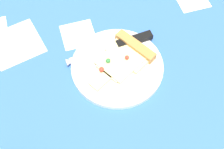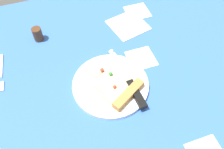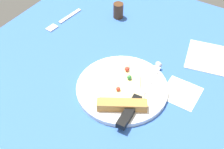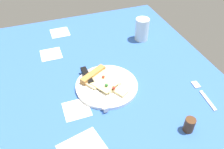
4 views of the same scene
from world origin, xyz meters
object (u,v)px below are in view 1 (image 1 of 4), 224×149
Objects in this scene: pizza_slice at (124,57)px; knife at (118,45)px; plate at (117,67)px; napkin at (16,43)px.

pizza_slice reaches higher than knife.
plate is at bearing 155.53° from knife.
knife is at bearing -109.95° from plate.
pizza_slice is (-2.21, -1.32, 1.42)cm from plate.
napkin is at bearing -32.25° from plate.
napkin is (24.14, -15.23, -0.42)cm from plate.
pizza_slice is 29.85cm from napkin.
plate reaches higher than napkin.
knife reaches higher than plate.
napkin is (26.35, -13.91, -1.84)cm from pizza_slice.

